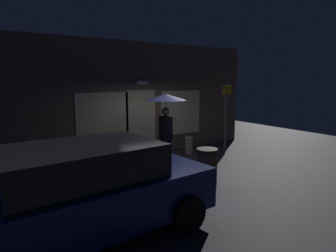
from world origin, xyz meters
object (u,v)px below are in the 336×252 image
at_px(sidewalk_bollard, 189,145).
at_px(trash_bin, 207,168).
at_px(parked_car, 81,192).
at_px(street_sign_post, 226,114).
at_px(person_with_umbrella, 166,110).

distance_m(sidewalk_bollard, trash_bin, 3.17).
height_order(parked_car, street_sign_post, street_sign_post).
bearing_deg(street_sign_post, sidewalk_bollard, 147.74).
xyz_separation_m(person_with_umbrella, parked_car, (-3.12, -2.43, -0.91)).
xyz_separation_m(parked_car, street_sign_post, (5.77, 2.77, 0.61)).
relative_size(person_with_umbrella, street_sign_post, 0.88).
distance_m(street_sign_post, trash_bin, 3.47).
bearing_deg(parked_car, person_with_umbrella, 32.89).
relative_size(person_with_umbrella, trash_bin, 2.32).
height_order(street_sign_post, trash_bin, street_sign_post).
xyz_separation_m(person_with_umbrella, street_sign_post, (2.65, 0.34, -0.30)).
bearing_deg(street_sign_post, person_with_umbrella, -172.65).
height_order(parked_car, trash_bin, parked_car).
bearing_deg(trash_bin, parked_car, -168.04).
bearing_deg(trash_bin, sidewalk_bollard, 60.91).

